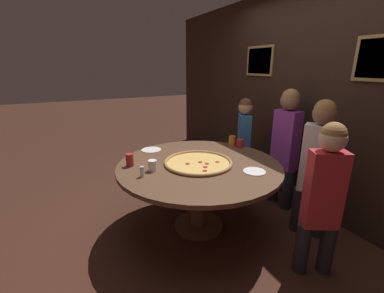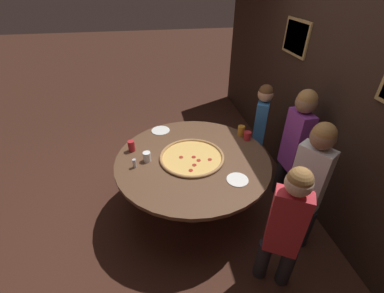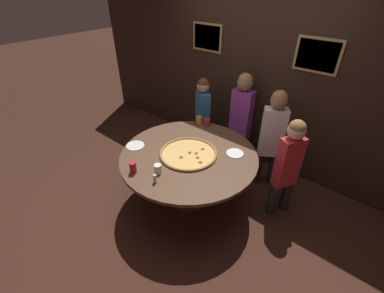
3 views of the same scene
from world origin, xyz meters
TOP-DOWN VIEW (x-y plane):
  - ground_plane at (0.00, 0.00)m, footprint 24.00×24.00m
  - back_wall at (0.00, 1.43)m, footprint 6.40×0.08m
  - dining_table at (0.00, 0.00)m, footprint 1.65×1.65m
  - giant_pizza at (-0.00, -0.01)m, footprint 0.69×0.69m
  - drink_cup_centre_back at (-0.25, -0.64)m, footprint 0.07×0.07m
  - drink_cup_near_left at (-0.25, 0.70)m, footprint 0.09×0.09m
  - drink_cup_far_right at (-0.03, -0.48)m, footprint 0.08×0.08m
  - drink_cup_beside_pizza at (-0.36, 0.66)m, footprint 0.08×0.08m
  - white_plate_beside_cup at (0.42, 0.36)m, footprint 0.21×0.21m
  - white_plate_left_side at (-0.63, -0.30)m, footprint 0.23×0.23m
  - condiment_shaker at (0.05, -0.61)m, footprint 0.04×0.04m
  - diner_far_left at (-0.56, 1.00)m, footprint 0.34×0.26m
  - diner_far_right at (0.61, 0.97)m, footprint 0.36×0.29m
  - diner_side_left at (1.00, 0.56)m, footprint 0.26×0.34m
  - diner_side_right at (0.04, 1.15)m, footprint 0.36×0.22m

SIDE VIEW (x-z plane):
  - ground_plane at x=0.00m, z-range 0.00..0.00m
  - dining_table at x=0.00m, z-range 0.25..0.99m
  - diner_far_left at x=-0.56m, z-range 0.09..1.37m
  - diner_side_left at x=1.00m, z-range 0.09..1.39m
  - white_plate_beside_cup at x=0.42m, z-range 0.74..0.75m
  - white_plate_left_side at x=-0.63m, z-range 0.74..0.75m
  - giant_pizza at x=0.00m, z-range 0.74..0.77m
  - condiment_shaker at x=0.05m, z-range 0.74..0.84m
  - drink_cup_near_left at x=-0.25m, z-range 0.74..0.84m
  - drink_cup_far_right at x=-0.03m, z-range 0.74..0.84m
  - diner_far_right at x=0.61m, z-range 0.09..1.50m
  - drink_cup_beside_pizza at x=-0.36m, z-range 0.74..0.86m
  - drink_cup_centre_back at x=-0.25m, z-range 0.74..0.87m
  - diner_side_right at x=0.04m, z-range 0.10..1.54m
  - back_wall at x=0.00m, z-range 0.00..2.60m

